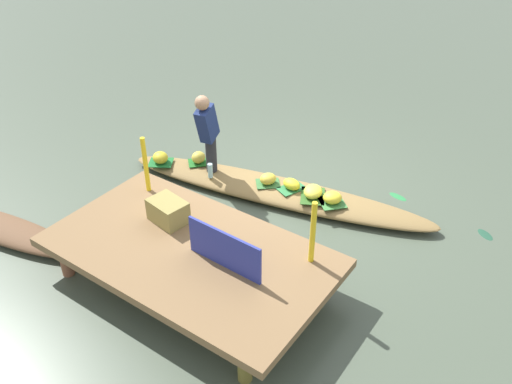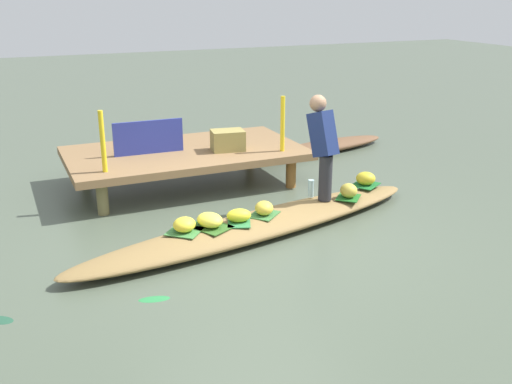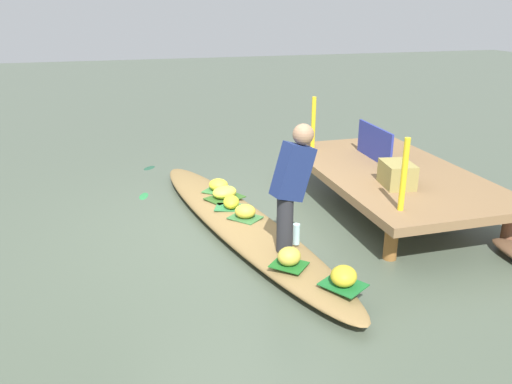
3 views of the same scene
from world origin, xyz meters
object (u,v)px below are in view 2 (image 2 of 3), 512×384
at_px(banana_bunch_2, 264,208).
at_px(water_bottle, 311,188).
at_px(vendor_boat, 257,225).
at_px(banana_bunch_4, 239,215).
at_px(banana_bunch_0, 210,220).
at_px(moored_boat, 322,147).
at_px(banana_bunch_5, 349,191).
at_px(banana_bunch_1, 366,178).
at_px(produce_crate, 228,140).
at_px(vendor_person, 323,142).
at_px(market_banner, 148,137).
at_px(banana_bunch_3, 184,225).

bearing_deg(banana_bunch_2, water_bottle, 22.70).
relative_size(vendor_boat, banana_bunch_4, 17.01).
height_order(vendor_boat, banana_bunch_2, banana_bunch_2).
distance_m(banana_bunch_0, banana_bunch_4, 0.34).
xyz_separation_m(moored_boat, banana_bunch_5, (-1.13, -2.60, 0.20)).
height_order(banana_bunch_1, produce_crate, produce_crate).
height_order(vendor_person, market_banner, vendor_person).
bearing_deg(produce_crate, banana_bunch_5, -60.17).
xyz_separation_m(banana_bunch_2, produce_crate, (0.25, 1.74, 0.36)).
bearing_deg(produce_crate, water_bottle, -69.39).
distance_m(banana_bunch_0, banana_bunch_2, 0.68).
bearing_deg(banana_bunch_0, moored_boat, 43.07).
relative_size(banana_bunch_1, banana_bunch_3, 0.99).
bearing_deg(banana_bunch_3, produce_crate, 56.63).
bearing_deg(banana_bunch_5, produce_crate, 119.83).
relative_size(banana_bunch_1, water_bottle, 1.16).
relative_size(moored_boat, banana_bunch_2, 10.90).
distance_m(banana_bunch_0, produce_crate, 2.08).
height_order(water_bottle, market_banner, market_banner).
xyz_separation_m(moored_boat, vendor_person, (-1.45, -2.47, 0.81)).
height_order(banana_bunch_2, market_banner, market_banner).
bearing_deg(moored_boat, vendor_boat, -140.81).
bearing_deg(vendor_person, moored_boat, 59.69).
bearing_deg(market_banner, vendor_person, -45.22).
height_order(banana_bunch_5, vendor_person, vendor_person).
bearing_deg(water_bottle, banana_bunch_5, -28.27).
height_order(moored_boat, banana_bunch_3, banana_bunch_3).
relative_size(banana_bunch_4, market_banner, 0.29).
distance_m(moored_boat, banana_bunch_2, 3.56).
height_order(moored_boat, vendor_person, vendor_person).
relative_size(moored_boat, vendor_person, 2.08).
bearing_deg(banana_bunch_1, vendor_person, -165.34).
bearing_deg(banana_bunch_4, banana_bunch_2, 13.52).
distance_m(vendor_boat, banana_bunch_0, 0.61).
relative_size(banana_bunch_2, banana_bunch_3, 0.94).
bearing_deg(moored_boat, vendor_person, -129.83).
relative_size(vendor_boat, market_banner, 4.87).
bearing_deg(water_bottle, produce_crate, 110.61).
bearing_deg(moored_boat, banana_bunch_1, -115.86).
xyz_separation_m(banana_bunch_3, market_banner, (0.18, 2.10, 0.45)).
bearing_deg(banana_bunch_0, banana_bunch_4, 0.90).
xyz_separation_m(banana_bunch_1, banana_bunch_2, (-1.65, -0.44, -0.01)).
distance_m(banana_bunch_2, vendor_person, 1.09).
bearing_deg(water_bottle, banana_bunch_0, -164.18).
xyz_separation_m(banana_bunch_0, banana_bunch_4, (0.34, 0.01, -0.00)).
relative_size(banana_bunch_5, vendor_person, 0.18).
distance_m(vendor_boat, banana_bunch_4, 0.30).
distance_m(moored_boat, banana_bunch_1, 2.37).
distance_m(banana_bunch_1, banana_bunch_3, 2.67).
height_order(banana_bunch_4, banana_bunch_5, banana_bunch_5).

